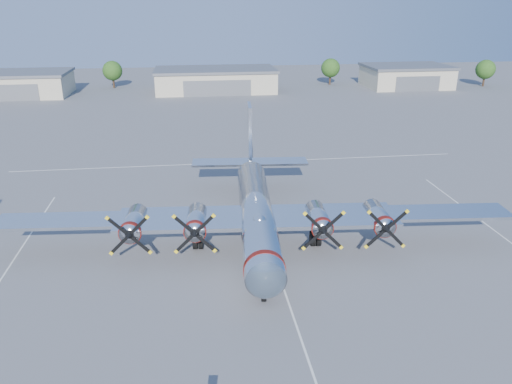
{
  "coord_description": "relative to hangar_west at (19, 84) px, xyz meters",
  "views": [
    {
      "loc": [
        -6.5,
        -39.47,
        20.75
      ],
      "look_at": [
        -0.47,
        5.44,
        3.2
      ],
      "focal_mm": 35.0,
      "sensor_mm": 36.0,
      "label": 1
    }
  ],
  "objects": [
    {
      "name": "ground",
      "position": [
        45.0,
        -81.96,
        -2.71
      ],
      "size": [
        260.0,
        260.0,
        0.0
      ],
      "primitive_type": "plane",
      "color": "#575759",
      "rests_on": "ground"
    },
    {
      "name": "parking_lines",
      "position": [
        45.0,
        -83.71,
        -2.71
      ],
      "size": [
        60.0,
        50.08,
        0.01
      ],
      "color": "silver",
      "rests_on": "ground"
    },
    {
      "name": "hangar_west",
      "position": [
        0.0,
        0.0,
        0.0
      ],
      "size": [
        22.6,
        14.6,
        5.4
      ],
      "color": "#C0B898",
      "rests_on": "ground"
    },
    {
      "name": "hangar_center",
      "position": [
        45.0,
        -0.0,
        -0.0
      ],
      "size": [
        28.6,
        14.6,
        5.4
      ],
      "color": "#C0B898",
      "rests_on": "ground"
    },
    {
      "name": "hangar_east",
      "position": [
        93.0,
        0.0,
        0.0
      ],
      "size": [
        20.6,
        14.6,
        5.4
      ],
      "color": "#C0B898",
      "rests_on": "ground"
    },
    {
      "name": "tree_west",
      "position": [
        20.0,
        8.04,
        1.51
      ],
      "size": [
        4.8,
        4.8,
        6.64
      ],
      "color": "#382619",
      "rests_on": "ground"
    },
    {
      "name": "tree_east",
      "position": [
        75.0,
        6.04,
        1.51
      ],
      "size": [
        4.8,
        4.8,
        6.64
      ],
      "color": "#382619",
      "rests_on": "ground"
    },
    {
      "name": "tree_far_east",
      "position": [
        113.0,
        -1.96,
        1.51
      ],
      "size": [
        4.8,
        4.8,
        6.64
      ],
      "color": "#382619",
      "rests_on": "ground"
    },
    {
      "name": "main_bomber_b29",
      "position": [
        44.06,
        -79.95,
        -2.71
      ],
      "size": [
        46.89,
        33.94,
        9.87
      ],
      "primitive_type": null,
      "rotation": [
        0.0,
        0.0,
        -0.08
      ],
      "color": "silver",
      "rests_on": "ground"
    }
  ]
}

